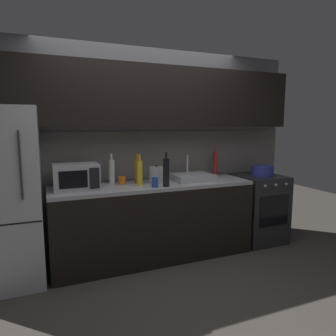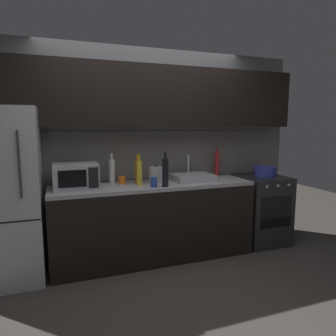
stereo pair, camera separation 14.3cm
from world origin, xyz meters
The scene contains 16 objects.
ground_plane centered at (0.00, 0.00, 0.00)m, with size 10.00×10.00×0.00m, color #3D3833.
back_wall centered at (0.00, 1.20, 1.55)m, with size 4.07×0.44×2.50m.
counter_run centered at (0.00, 0.90, 0.45)m, with size 2.33×0.60×0.90m.
refrigerator centered at (-1.54, 0.90, 0.87)m, with size 0.68×0.69×1.75m.
oven_range centered at (1.50, 0.90, 0.45)m, with size 0.60×0.62×0.90m.
microwave centered at (-0.86, 0.92, 1.04)m, with size 0.46×0.35×0.27m.
sink_basin centered at (0.50, 0.93, 0.94)m, with size 0.48×0.38×0.30m.
kettle centered at (0.03, 0.92, 1.00)m, with size 0.20×0.17×0.22m.
wine_bottle_dark centered at (0.06, 0.69, 1.06)m, with size 0.07×0.07×0.38m.
wine_bottle_clear centered at (-0.45, 1.08, 1.05)m, with size 0.07×0.07×0.35m.
wine_bottle_red centered at (0.93, 1.11, 1.06)m, with size 0.06×0.06×0.38m.
wine_bottle_amber centered at (-0.17, 1.01, 1.04)m, with size 0.07×0.07×0.35m.
wine_bottle_yellow centered at (-0.18, 0.87, 1.04)m, with size 0.06×0.06×0.35m.
mug_orange centered at (-0.35, 1.02, 0.94)m, with size 0.08×0.08×0.09m, color orange.
mug_blue centered at (-0.06, 0.71, 0.95)m, with size 0.07×0.07×0.11m, color #234299.
cooking_pot centered at (1.54, 0.90, 0.97)m, with size 0.30×0.30×0.13m.
Camera 1 is at (-1.14, -2.36, 1.57)m, focal length 32.37 mm.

